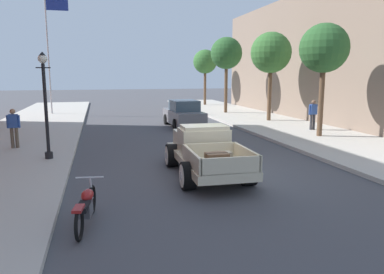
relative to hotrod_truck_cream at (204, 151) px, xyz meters
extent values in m
plane|color=#47474C|center=(0.20, -0.03, -0.75)|extent=(140.00, 140.00, 0.00)
cube|color=#7F6B5B|center=(16.20, 11.13, 3.60)|extent=(12.00, 28.00, 8.71)
cube|color=beige|center=(0.00, -0.24, -0.21)|extent=(1.88, 4.94, 0.24)
cube|color=beige|center=(0.00, 0.11, 0.31)|extent=(1.59, 1.14, 0.80)
cube|color=beige|center=(0.00, 0.06, 0.77)|extent=(1.46, 0.97, 0.12)
cube|color=#3D4C5B|center=(0.02, 0.68, 0.47)|extent=(1.33, 0.07, 0.44)
cube|color=beige|center=(0.04, 1.41, 0.17)|extent=(1.36, 1.53, 0.52)
cube|color=silver|center=(0.06, 2.21, 0.15)|extent=(0.68, 0.12, 0.47)
cube|color=beige|center=(-0.04, -1.64, -0.07)|extent=(1.74, 2.14, 0.04)
cube|color=beige|center=(-0.85, -1.62, 0.15)|extent=(0.13, 2.10, 0.44)
cube|color=beige|center=(0.77, -1.66, 0.15)|extent=(0.13, 2.10, 0.44)
cube|color=beige|center=(-0.06, -2.65, 0.15)|extent=(1.62, 0.12, 0.44)
cube|color=beige|center=(-0.01, -0.63, 0.15)|extent=(1.62, 0.12, 0.44)
cylinder|color=black|center=(-0.87, 1.12, -0.35)|extent=(0.38, 0.81, 0.80)
cylinder|color=silver|center=(-1.05, 1.13, -0.35)|extent=(0.03, 0.66, 0.66)
cylinder|color=silver|center=(-1.06, 1.13, -0.35)|extent=(0.03, 0.24, 0.24)
cylinder|color=black|center=(0.93, 1.08, -0.35)|extent=(0.38, 0.81, 0.80)
cylinder|color=silver|center=(1.11, 1.08, -0.35)|extent=(0.03, 0.66, 0.66)
cylinder|color=silver|center=(1.12, 1.08, -0.35)|extent=(0.03, 0.24, 0.24)
cylinder|color=black|center=(-0.93, -1.57, -0.35)|extent=(0.38, 0.81, 0.80)
cylinder|color=silver|center=(-1.12, -1.56, -0.35)|extent=(0.03, 0.66, 0.66)
cylinder|color=silver|center=(-1.13, -1.56, -0.35)|extent=(0.03, 0.24, 0.24)
cylinder|color=black|center=(0.86, -1.61, -0.35)|extent=(0.38, 0.81, 0.80)
cylinder|color=silver|center=(1.05, -1.62, -0.35)|extent=(0.03, 0.66, 0.66)
cylinder|color=silver|center=(1.06, -1.62, -0.35)|extent=(0.03, 0.24, 0.24)
cube|color=brown|center=(-0.23, -1.99, 0.15)|extent=(0.61, 0.45, 0.40)
cube|color=#3D2D1E|center=(-0.23, -1.99, 0.15)|extent=(0.62, 0.06, 0.42)
cube|color=gray|center=(0.19, -1.35, 0.09)|extent=(0.47, 0.36, 0.28)
torus|color=black|center=(-3.52, -2.77, -0.42)|extent=(0.17, 0.67, 0.67)
torus|color=black|center=(-3.75, -4.20, -0.42)|extent=(0.17, 0.67, 0.67)
cube|color=#4C4C51|center=(-3.64, -3.54, -0.37)|extent=(0.31, 0.47, 0.28)
ellipsoid|color=maroon|center=(-3.60, -3.29, -0.14)|extent=(0.34, 0.55, 0.24)
cube|color=black|center=(-3.68, -3.78, -0.22)|extent=(0.30, 0.59, 0.10)
cylinder|color=silver|center=(-3.53, -2.83, -0.12)|extent=(0.09, 0.26, 0.58)
cylinder|color=silver|center=(-3.55, -2.95, 0.16)|extent=(0.62, 0.13, 0.04)
cube|color=maroon|center=(-3.75, -4.20, -0.10)|extent=(0.24, 0.42, 0.06)
cube|color=slate|center=(1.79, 10.82, -0.14)|extent=(1.86, 4.36, 0.80)
cube|color=#384C5B|center=(1.79, 10.67, 0.58)|extent=(1.59, 2.05, 0.64)
cylinder|color=black|center=(0.92, 12.08, -0.42)|extent=(0.24, 0.67, 0.66)
cylinder|color=black|center=(2.57, 12.14, -0.42)|extent=(0.24, 0.67, 0.66)
cylinder|color=black|center=(1.01, 9.50, -0.42)|extent=(0.24, 0.67, 0.66)
cylinder|color=black|center=(2.66, 9.56, -0.42)|extent=(0.24, 0.67, 0.66)
cylinder|color=brown|center=(-6.86, 5.30, -0.17)|extent=(0.14, 0.14, 0.86)
cylinder|color=brown|center=(-6.68, 5.30, -0.17)|extent=(0.14, 0.14, 0.86)
cube|color=#2D4C93|center=(-6.77, 5.30, 0.54)|extent=(0.36, 0.22, 0.56)
cylinder|color=#2D4C93|center=(-6.99, 5.30, 0.51)|extent=(0.09, 0.09, 0.54)
cylinder|color=#2D4C93|center=(-6.55, 5.30, 0.51)|extent=(0.09, 0.09, 0.54)
sphere|color=#9E7051|center=(-6.77, 5.30, 0.94)|extent=(0.22, 0.22, 0.22)
cylinder|color=#333338|center=(8.18, 6.83, -0.17)|extent=(0.14, 0.14, 0.86)
cylinder|color=#333338|center=(8.36, 6.83, -0.17)|extent=(0.14, 0.14, 0.86)
cube|color=#2D4C93|center=(8.27, 6.83, 0.54)|extent=(0.36, 0.22, 0.56)
cylinder|color=#2D4C93|center=(8.05, 6.83, 0.51)|extent=(0.09, 0.09, 0.54)
cylinder|color=#2D4C93|center=(8.49, 6.83, 0.51)|extent=(0.09, 0.09, 0.54)
sphere|color=brown|center=(8.27, 6.83, 0.94)|extent=(0.22, 0.22, 0.22)
cylinder|color=black|center=(-5.13, 2.84, -0.48)|extent=(0.28, 0.28, 0.24)
cylinder|color=black|center=(-5.13, 2.84, 1.24)|extent=(0.12, 0.12, 3.20)
cylinder|color=black|center=(-5.13, 2.84, 2.69)|extent=(0.50, 0.04, 0.04)
sphere|color=silver|center=(-5.13, 2.84, 3.00)|extent=(0.32, 0.32, 0.32)
cone|color=black|center=(-5.13, 2.84, 3.18)|extent=(0.24, 0.24, 0.14)
cylinder|color=#B2B2B7|center=(-6.88, 19.54, 3.90)|extent=(0.12, 0.12, 9.00)
cube|color=navy|center=(-6.02, 19.54, 7.75)|extent=(1.60, 0.03, 1.00)
cylinder|color=brown|center=(7.43, 4.86, 1.11)|extent=(0.26, 0.26, 3.42)
sphere|color=#285628|center=(7.43, 4.86, 3.71)|extent=(2.38, 2.38, 2.38)
cylinder|color=brown|center=(7.82, 11.38, 1.13)|extent=(0.26, 0.26, 3.46)
sphere|color=#33662D|center=(7.82, 11.38, 3.86)|extent=(2.67, 2.67, 2.67)
cylinder|color=brown|center=(6.72, 16.99, 1.28)|extent=(0.26, 0.26, 3.78)
sphere|color=#285628|center=(6.72, 16.99, 4.11)|extent=(2.51, 2.51, 2.51)
cylinder|color=brown|center=(7.27, 24.93, 1.11)|extent=(0.26, 0.26, 3.43)
sphere|color=#33662D|center=(7.27, 24.93, 3.72)|extent=(2.39, 2.39, 2.39)
camera|label=1|loc=(-3.28, -11.29, 2.45)|focal=34.46mm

